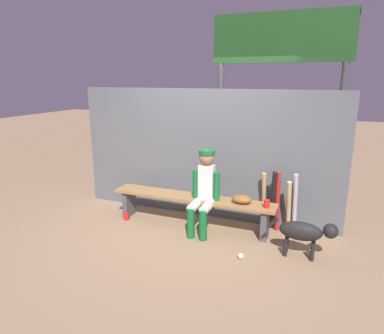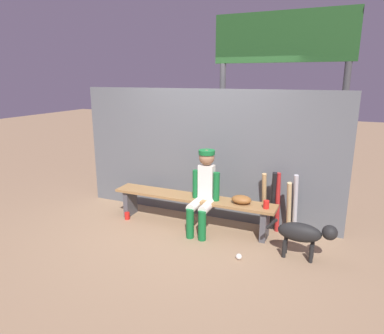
{
  "view_description": "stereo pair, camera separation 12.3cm",
  "coord_description": "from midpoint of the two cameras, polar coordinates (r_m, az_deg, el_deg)",
  "views": [
    {
      "loc": [
        1.81,
        -4.44,
        2.17
      ],
      "look_at": [
        0.0,
        0.0,
        0.92
      ],
      "focal_mm": 32.1,
      "sensor_mm": 36.0,
      "label": 1
    },
    {
      "loc": [
        1.92,
        -4.4,
        2.17
      ],
      "look_at": [
        0.0,
        0.0,
        0.92
      ],
      "focal_mm": 32.1,
      "sensor_mm": 36.0,
      "label": 2
    }
  ],
  "objects": [
    {
      "name": "bat_wood_tan",
      "position": [
        5.17,
        12.56,
        -5.42
      ],
      "size": [
        0.07,
        0.21,
        0.85
      ],
      "primitive_type": "cylinder",
      "rotation": [
        0.17,
        0.0,
        -0.04
      ],
      "color": "tan",
      "rests_on": "ground_plane"
    },
    {
      "name": "bat_aluminum_silver",
      "position": [
        5.08,
        17.44,
        -5.93
      ],
      "size": [
        0.09,
        0.19,
        0.89
      ],
      "primitive_type": "cylinder",
      "rotation": [
        0.14,
        0.0,
        -0.13
      ],
      "color": "#B7B7BC",
      "rests_on": "ground_plane"
    },
    {
      "name": "bat_wood_natural",
      "position": [
        5.06,
        16.47,
        -6.51
      ],
      "size": [
        0.07,
        0.24,
        0.79
      ],
      "primitive_type": "cylinder",
      "rotation": [
        0.23,
        0.0,
        -0.04
      ],
      "color": "tan",
      "rests_on": "ground_plane"
    },
    {
      "name": "bat_aluminum_black",
      "position": [
        5.06,
        13.98,
        -5.58
      ],
      "size": [
        0.12,
        0.27,
        0.92
      ],
      "primitive_type": "cylinder",
      "rotation": [
        0.22,
        0.0,
        0.2
      ],
      "color": "black",
      "rests_on": "ground_plane"
    },
    {
      "name": "chainlink_fence",
      "position": [
        5.35,
        2.62,
        2.07
      ],
      "size": [
        4.22,
        0.03,
        2.01
      ],
      "primitive_type": "cube",
      "color": "#595E63",
      "rests_on": "ground_plane"
    },
    {
      "name": "cup_on_ground",
      "position": [
        5.55,
        -10.1,
        -7.99
      ],
      "size": [
        0.08,
        0.08,
        0.11
      ],
      "primitive_type": "cylinder",
      "color": "red",
      "rests_on": "ground_plane"
    },
    {
      "name": "cup_on_bench",
      "position": [
        4.74,
        12.97,
        -6.09
      ],
      "size": [
        0.08,
        0.08,
        0.11
      ],
      "primitive_type": "cylinder",
      "color": "red",
      "rests_on": "dugout_bench"
    },
    {
      "name": "dugout_bench",
      "position": [
        5.13,
        0.69,
        -5.98
      ],
      "size": [
        2.48,
        0.36,
        0.47
      ],
      "color": "olive",
      "rests_on": "ground_plane"
    },
    {
      "name": "bat_aluminum_red",
      "position": [
        5.05,
        14.73,
        -5.78
      ],
      "size": [
        0.09,
        0.15,
        0.9
      ],
      "primitive_type": "cylinder",
      "rotation": [
        0.09,
        0.0,
        -0.16
      ],
      "color": "#B22323",
      "rests_on": "ground_plane"
    },
    {
      "name": "baseball",
      "position": [
        4.4,
        8.61,
        -14.51
      ],
      "size": [
        0.07,
        0.07,
        0.07
      ],
      "primitive_type": "sphere",
      "color": "white",
      "rests_on": "ground_plane"
    },
    {
      "name": "scoreboard",
      "position": [
        5.78,
        15.95,
        16.45
      ],
      "size": [
        2.44,
        0.27,
        3.39
      ],
      "color": "#3F3F42",
      "rests_on": "ground_plane"
    },
    {
      "name": "ground_plane",
      "position": [
        5.27,
        0.68,
        -9.69
      ],
      "size": [
        30.0,
        30.0,
        0.0
      ],
      "primitive_type": "plane",
      "color": "#937556"
    },
    {
      "name": "baseball_glove",
      "position": [
        4.85,
        8.94,
        -5.37
      ],
      "size": [
        0.28,
        0.2,
        0.12
      ],
      "primitive_type": "ellipsoid",
      "color": "brown",
      "rests_on": "dugout_bench"
    },
    {
      "name": "dog",
      "position": [
        4.48,
        18.91,
        -10.4
      ],
      "size": [
        0.84,
        0.2,
        0.49
      ],
      "color": "black",
      "rests_on": "ground_plane"
    },
    {
      "name": "player_seated",
      "position": [
        4.86,
        2.66,
        -3.65
      ],
      "size": [
        0.41,
        0.55,
        1.19
      ],
      "color": "silver",
      "rests_on": "ground_plane"
    }
  ]
}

